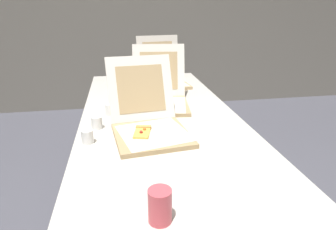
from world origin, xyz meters
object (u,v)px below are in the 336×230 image
at_px(pizza_box_back, 163,78).
at_px(napkin_pile, 219,219).
at_px(cup_white_near_center, 97,123).
at_px(pizza_box_front, 149,124).
at_px(cup_printed_front, 160,206).
at_px(cup_white_mid, 110,109).
at_px(cup_white_near_left, 87,137).
at_px(table, 160,123).
at_px(cup_white_far, 127,94).
at_px(pizza_box_middle, 160,97).

relative_size(pizza_box_back, napkin_pile, 2.20).
bearing_deg(cup_white_near_center, pizza_box_front, -22.11).
bearing_deg(cup_white_near_center, napkin_pile, -62.65).
distance_m(pizza_box_back, cup_printed_front, 1.57).
xyz_separation_m(pizza_box_back, napkin_pile, (-0.07, -1.58, -0.05)).
distance_m(cup_white_mid, cup_white_near_left, 0.37).
height_order(table, pizza_box_back, pizza_box_back).
bearing_deg(pizza_box_front, cup_printed_front, -100.20).
bearing_deg(pizza_box_back, cup_printed_front, -106.07).
bearing_deg(cup_white_far, cup_white_mid, -108.89).
relative_size(pizza_box_middle, cup_white_near_left, 7.57).
xyz_separation_m(cup_white_near_left, cup_white_far, (0.20, 0.66, 0.00)).
height_order(table, cup_white_near_left, cup_white_near_left).
bearing_deg(pizza_box_middle, cup_white_near_center, -132.97).
bearing_deg(cup_printed_front, cup_white_mid, 99.67).
xyz_separation_m(cup_white_mid, cup_white_near_left, (-0.10, -0.36, 0.00)).
relative_size(table, cup_white_near_center, 33.32).
height_order(cup_white_near_center, cup_white_far, same).
bearing_deg(pizza_box_front, pizza_box_middle, 68.19).
distance_m(table, cup_white_near_left, 0.49).
relative_size(table, pizza_box_middle, 4.40).
bearing_deg(cup_white_near_center, pizza_box_back, 60.50).
bearing_deg(pizza_box_middle, cup_printed_front, -91.61).
xyz_separation_m(pizza_box_front, cup_printed_front, (-0.04, -0.62, 0.00)).
xyz_separation_m(table, cup_printed_front, (-0.12, -0.86, 0.10)).
bearing_deg(cup_white_far, pizza_box_back, 47.58).
bearing_deg(table, cup_printed_front, -98.07).
distance_m(cup_white_far, cup_printed_front, 1.23).
height_order(pizza_box_front, napkin_pile, pizza_box_front).
height_order(cup_white_mid, cup_white_far, same).
bearing_deg(pizza_box_middle, pizza_box_front, -98.46).
distance_m(pizza_box_middle, cup_white_near_left, 0.62).
height_order(cup_white_near_center, napkin_pile, cup_white_near_center).
bearing_deg(cup_white_near_left, pizza_box_back, 63.27).
distance_m(pizza_box_back, cup_white_far, 0.44).
relative_size(pizza_box_front, pizza_box_back, 1.20).
bearing_deg(pizza_box_middle, cup_white_far, 144.06).
distance_m(cup_white_near_left, cup_white_far, 0.69).
height_order(pizza_box_middle, cup_white_near_center, pizza_box_middle).
bearing_deg(table, cup_white_mid, 168.21).
xyz_separation_m(cup_white_mid, napkin_pile, (0.33, -0.95, -0.03)).
xyz_separation_m(cup_white_mid, cup_white_near_center, (-0.06, -0.19, 0.00)).
bearing_deg(napkin_pile, cup_white_far, 100.08).
xyz_separation_m(cup_white_mid, cup_printed_front, (0.16, -0.92, 0.02)).
height_order(pizza_box_back, cup_white_near_left, pizza_box_back).
distance_m(table, cup_printed_front, 0.88).
distance_m(table, cup_white_far, 0.41).
bearing_deg(napkin_pile, cup_printed_front, 171.09).
xyz_separation_m(table, pizza_box_back, (0.12, 0.69, 0.10)).
xyz_separation_m(table, pizza_box_front, (-0.09, -0.24, 0.10)).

